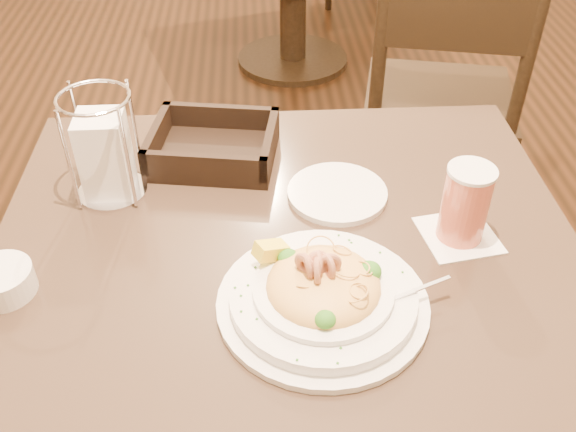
{
  "coord_description": "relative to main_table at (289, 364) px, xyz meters",
  "views": [
    {
      "loc": [
        -0.04,
        -0.68,
        1.38
      ],
      "look_at": [
        0.0,
        0.02,
        0.8
      ],
      "focal_mm": 40.0,
      "sensor_mm": 36.0,
      "label": 1
    }
  ],
  "objects": [
    {
      "name": "main_table",
      "position": [
        0.0,
        0.0,
        0.0
      ],
      "size": [
        0.9,
        0.9,
        0.72
      ],
      "color": "black",
      "rests_on": "ground"
    },
    {
      "name": "dining_chair_near",
      "position": [
        0.48,
        0.91,
        0.0
      ],
      "size": [
        0.5,
        0.5,
        0.93
      ],
      "rotation": [
        0.0,
        0.0,
        2.92
      ],
      "color": "black",
      "rests_on": "ground"
    },
    {
      "name": "pasta_bowl",
      "position": [
        0.04,
        -0.08,
        0.25
      ],
      "size": [
        0.32,
        0.29,
        0.09
      ],
      "rotation": [
        0.0,
        0.0,
        0.21
      ],
      "color": "white",
      "rests_on": "main_table"
    },
    {
      "name": "drink_glass",
      "position": [
        0.27,
        0.05,
        0.29
      ],
      "size": [
        0.13,
        0.13,
        0.13
      ],
      "rotation": [
        0.0,
        0.0,
        0.17
      ],
      "color": "white",
      "rests_on": "main_table"
    },
    {
      "name": "bread_basket",
      "position": [
        -0.12,
        0.29,
        0.25
      ],
      "size": [
        0.24,
        0.21,
        0.06
      ],
      "rotation": [
        0.0,
        0.0,
        -0.16
      ],
      "color": "black",
      "rests_on": "main_table"
    },
    {
      "name": "napkin_caddy",
      "position": [
        -0.28,
        0.2,
        0.31
      ],
      "size": [
        0.12,
        0.12,
        0.18
      ],
      "rotation": [
        0.0,
        0.0,
        0.01
      ],
      "color": "silver",
      "rests_on": "main_table"
    },
    {
      "name": "side_plate",
      "position": [
        0.09,
        0.17,
        0.23
      ],
      "size": [
        0.2,
        0.2,
        0.01
      ],
      "primitive_type": "cylinder",
      "rotation": [
        0.0,
        0.0,
        0.26
      ],
      "color": "white",
      "rests_on": "main_table"
    },
    {
      "name": "butter_ramekin",
      "position": [
        -0.4,
        -0.03,
        0.25
      ],
      "size": [
        0.1,
        0.1,
        0.04
      ],
      "primitive_type": "cylinder",
      "rotation": [
        0.0,
        0.0,
        -0.17
      ],
      "color": "white",
      "rests_on": "main_table"
    }
  ]
}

